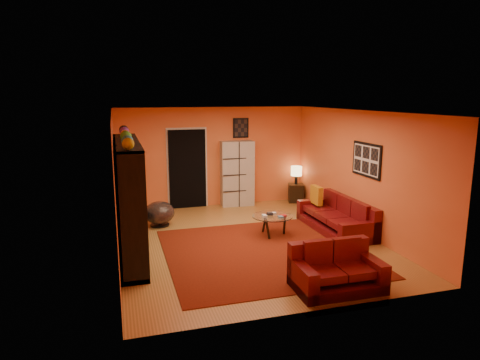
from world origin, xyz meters
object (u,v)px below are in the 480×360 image
object	(u,v)px
bowl_chair	(159,213)
table_lamp	(296,172)
sofa	(339,217)
storage_cabinet	(237,174)
side_table	(296,193)
coffee_table	(272,218)
loveseat	(335,270)
entertainment_unit	(129,198)
tv	(132,199)

from	to	relation	value
bowl_chair	table_lamp	distance (m)	4.05
sofa	storage_cabinet	xyz separation A→B (m)	(-1.54, 2.69, 0.58)
storage_cabinet	side_table	bearing A→B (deg)	-0.92
coffee_table	loveseat	bearing A→B (deg)	-88.89
loveseat	storage_cabinet	bearing A→B (deg)	1.39
table_lamp	entertainment_unit	bearing A→B (deg)	-149.28
tv	storage_cabinet	bearing A→B (deg)	-46.27
tv	loveseat	distance (m)	3.90
coffee_table	storage_cabinet	size ratio (longest dim) A/B	0.49
bowl_chair	coffee_table	bearing A→B (deg)	-31.56
sofa	table_lamp	xyz separation A→B (m)	(0.11, 2.58, 0.57)
sofa	loveseat	distance (m)	2.93
bowl_chair	tv	bearing A→B (deg)	-114.00
sofa	side_table	world-z (taller)	sofa
entertainment_unit	sofa	bearing A→B (deg)	1.46
entertainment_unit	coffee_table	bearing A→B (deg)	3.35
tv	table_lamp	size ratio (longest dim) A/B	2.00
sofa	table_lamp	bearing A→B (deg)	87.38
entertainment_unit	tv	distance (m)	0.12
tv	sofa	world-z (taller)	tv
loveseat	entertainment_unit	bearing A→B (deg)	51.16
entertainment_unit	tv	bearing A→B (deg)	63.40
sofa	storage_cabinet	distance (m)	3.15
sofa	bowl_chair	size ratio (longest dim) A/B	3.13
tv	side_table	world-z (taller)	tv
storage_cabinet	table_lamp	world-z (taller)	storage_cabinet
loveseat	bowl_chair	world-z (taller)	loveseat
bowl_chair	side_table	bearing A→B (deg)	16.90
entertainment_unit	table_lamp	world-z (taller)	entertainment_unit
sofa	coffee_table	bearing A→B (deg)	177.80
tv	storage_cabinet	world-z (taller)	storage_cabinet
entertainment_unit	table_lamp	xyz separation A→B (m)	(4.53, 2.69, -0.20)
loveseat	tv	bearing A→B (deg)	49.53
entertainment_unit	sofa	world-z (taller)	entertainment_unit
sofa	table_lamp	size ratio (longest dim) A/B	4.31
sofa	side_table	bearing A→B (deg)	87.38
tv	bowl_chair	distance (m)	1.71
entertainment_unit	storage_cabinet	distance (m)	4.02
sofa	loveseat	world-z (taller)	same
loveseat	sofa	bearing A→B (deg)	-29.49
sofa	loveseat	bearing A→B (deg)	-120.29
storage_cabinet	table_lamp	distance (m)	1.66
sofa	table_lamp	world-z (taller)	table_lamp
table_lamp	tv	bearing A→B (deg)	-149.95
coffee_table	table_lamp	distance (m)	3.04
entertainment_unit	side_table	size ratio (longest dim) A/B	6.00
loveseat	coffee_table	bearing A→B (deg)	1.82
sofa	loveseat	xyz separation A→B (m)	(-1.48, -2.54, 0.00)
entertainment_unit	loveseat	size ratio (longest dim) A/B	2.25
sofa	entertainment_unit	bearing A→B (deg)	-178.63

